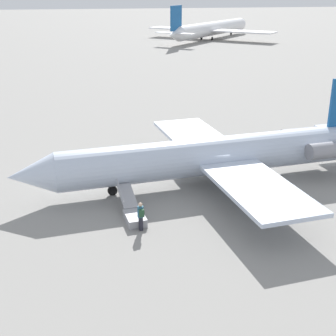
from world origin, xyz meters
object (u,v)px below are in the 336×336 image
(airplane_main, at_px, (219,155))
(airplane_far_left, at_px, (212,29))
(boarding_stairs, at_px, (133,214))
(passenger, at_px, (141,215))

(airplane_main, relative_size, airplane_far_left, 0.73)
(airplane_main, bearing_deg, boarding_stairs, 28.26)
(boarding_stairs, xyz_separation_m, passenger, (-0.24, 1.46, 0.63))
(boarding_stairs, height_order, passenger, passenger)
(airplane_main, height_order, airplane_far_left, airplane_far_left)
(airplane_far_left, xyz_separation_m, boarding_stairs, (36.33, 100.80, -2.38))
(boarding_stairs, bearing_deg, airplane_far_left, -24.76)
(airplane_main, relative_size, boarding_stairs, 6.70)
(airplane_far_left, height_order, passenger, airplane_far_left)
(passenger, bearing_deg, airplane_main, -52.97)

